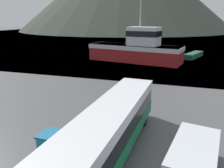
{
  "coord_description": "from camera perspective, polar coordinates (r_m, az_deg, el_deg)",
  "views": [
    {
      "loc": [
        3.77,
        -2.66,
        7.89
      ],
      "look_at": [
        -2.0,
        16.19,
        2.0
      ],
      "focal_mm": 35.0,
      "sensor_mm": 36.0,
      "label": 1
    }
  ],
  "objects": [
    {
      "name": "water_surface",
      "position": [
        147.06,
        15.94,
        12.94
      ],
      "size": [
        240.0,
        240.0,
        0.0
      ],
      "primitive_type": "plane",
      "color": "slate",
      "rests_on": "ground"
    },
    {
      "name": "tour_bus",
      "position": [
        12.97,
        -0.38,
        -11.57
      ],
      "size": [
        3.18,
        13.07,
        3.1
      ],
      "rotation": [
        0.0,
        0.0,
        -0.06
      ],
      "color": "#146B3D",
      "rests_on": "ground"
    },
    {
      "name": "delivery_van",
      "position": [
        11.82,
        20.67,
        -18.3
      ],
      "size": [
        2.98,
        6.13,
        2.53
      ],
      "rotation": [
        0.0,
        0.0,
        -0.19
      ],
      "color": "silver",
      "rests_on": "ground"
    },
    {
      "name": "fishing_boat",
      "position": [
        42.32,
        6.39,
        9.13
      ],
      "size": [
        18.38,
        8.48,
        13.02
      ],
      "rotation": [
        0.0,
        0.0,
        1.37
      ],
      "color": "maroon",
      "rests_on": "water_surface"
    },
    {
      "name": "storage_bin",
      "position": [
        14.5,
        -15.38,
        -14.26
      ],
      "size": [
        1.49,
        1.45,
        1.15
      ],
      "color": "teal",
      "rests_on": "ground"
    },
    {
      "name": "small_boat",
      "position": [
        49.74,
        20.54,
        7.07
      ],
      "size": [
        4.29,
        7.68,
        1.06
      ],
      "rotation": [
        0.0,
        0.0,
        5.92
      ],
      "color": "#1E5138",
      "rests_on": "water_surface"
    },
    {
      "name": "mooring_bollard",
      "position": [
        26.34,
        6.7,
        0.02
      ],
      "size": [
        0.36,
        0.36,
        0.76
      ],
      "color": "black",
      "rests_on": "ground"
    }
  ]
}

